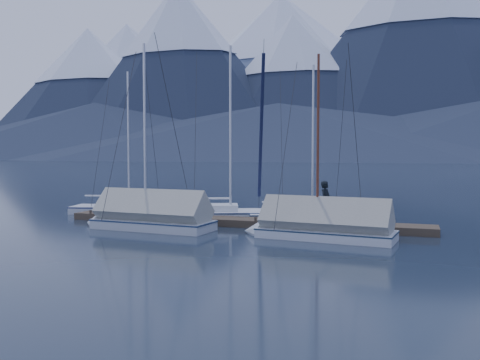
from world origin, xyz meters
name	(u,v)px	position (x,y,z in m)	size (l,w,h in m)	color
ground	(226,231)	(0.00, 0.00, 0.00)	(1000.00, 1000.00, 0.00)	black
mountain_range	(409,77)	(4.12, 370.45, 58.65)	(877.00, 584.00, 150.50)	#475675
dock	(240,223)	(0.00, 2.00, 0.11)	(18.00, 1.50, 0.54)	#382D23
mooring_posts	(230,218)	(-0.50, 2.00, 0.35)	(15.12, 1.52, 0.35)	#382D23
sailboat_open_left	(137,211)	(-7.24, 4.72, 0.16)	(7.05, 3.48, 8.98)	silver
sailboat_open_mid	(241,216)	(-0.67, 4.05, 0.17)	(7.79, 4.68, 9.96)	silver
sailboat_open_right	(321,218)	(3.47, 4.78, 0.15)	(6.87, 3.77, 8.75)	silver
sailboat_covered_near	(314,228)	(4.07, -0.52, 0.41)	(6.57, 2.84, 8.31)	silver
sailboat_covered_far	(143,219)	(-3.89, -0.48, 0.45)	(6.77, 2.82, 9.30)	silver
person	(326,202)	(4.12, 2.04, 1.28)	(0.69, 0.45, 1.88)	black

